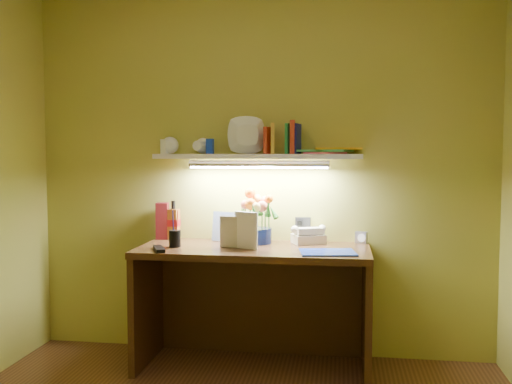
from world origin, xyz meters
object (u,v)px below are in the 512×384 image
at_px(desk_clock, 361,237).
at_px(flower_bouquet, 257,217).
at_px(desk, 254,308).
at_px(telephone, 308,234).
at_px(whisky_bottle, 174,220).

bearing_deg(desk_clock, flower_bouquet, -148.78).
bearing_deg(desk, desk_clock, 21.04).
relative_size(desk, telephone, 7.29).
bearing_deg(flower_bouquet, desk, -88.42).
bearing_deg(desk_clock, desk, -135.94).
height_order(desk, telephone, telephone).
distance_m(desk, desk_clock, 0.81).
relative_size(flower_bouquet, telephone, 1.75).
distance_m(desk, telephone, 0.57).
xyz_separation_m(telephone, desk_clock, (0.33, 0.06, -0.02)).
bearing_deg(whisky_bottle, desk_clock, 0.77).
xyz_separation_m(telephone, whisky_bottle, (-0.89, 0.04, 0.07)).
bearing_deg(desk_clock, telephone, -147.18).
relative_size(flower_bouquet, whisky_bottle, 1.31).
bearing_deg(telephone, desk, -172.03).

